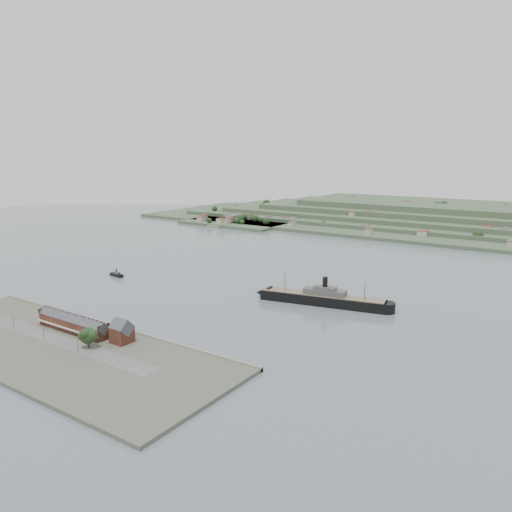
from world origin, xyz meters
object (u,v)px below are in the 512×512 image
Objects in this scene: terrace_row at (73,323)px; steamship at (319,298)px; gabled_building at (122,332)px; tugboat at (117,274)px; fig_tree at (88,336)px.

steamship reaches higher than terrace_row.
steamship is (54.47, 129.25, -3.74)m from gabled_building.
tugboat is 1.37× the size of fig_tree.
steamship is at bearing 66.50° from fig_tree.
gabled_building is at bearing -39.38° from tugboat.
steamship is 8.69× the size of fig_tree.
tugboat is at bearing 134.55° from fig_tree.
gabled_building is 1.23× the size of fig_tree.
terrace_row is 31.28m from fig_tree.
terrace_row is 4.85× the size of fig_tree.
terrace_row is at bearing -173.88° from gabled_building.
steamship is (91.97, 133.27, -2.39)m from terrace_row.
gabled_building is at bearing 6.12° from terrace_row.
gabled_building is 17.97m from fig_tree.
terrace_row is at bearing 157.90° from fig_tree.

